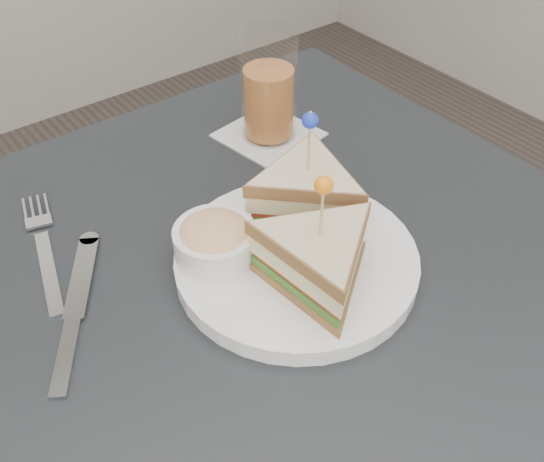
{
  "coord_description": "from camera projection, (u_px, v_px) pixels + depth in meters",
  "views": [
    {
      "loc": [
        -0.28,
        -0.37,
        1.23
      ],
      "look_at": [
        0.01,
        0.01,
        0.8
      ],
      "focal_mm": 40.0,
      "sensor_mm": 36.0,
      "label": 1
    }
  ],
  "objects": [
    {
      "name": "drink_set",
      "position": [
        269.0,
        93.0,
        0.82
      ],
      "size": [
        0.14,
        0.14,
        0.15
      ],
      "rotation": [
        0.0,
        0.0,
        0.16
      ],
      "color": "silver",
      "rests_on": "table"
    },
    {
      "name": "plate_meal",
      "position": [
        299.0,
        233.0,
        0.65
      ],
      "size": [
        0.3,
        0.3,
        0.16
      ],
      "rotation": [
        0.0,
        0.0,
        0.1
      ],
      "color": "white",
      "rests_on": "table"
    },
    {
      "name": "cutlery_fork",
      "position": [
        43.0,
        245.0,
        0.69
      ],
      "size": [
        0.08,
        0.21,
        0.01
      ],
      "rotation": [
        0.0,
        0.0,
        -0.26
      ],
      "color": "white",
      "rests_on": "table"
    },
    {
      "name": "table",
      "position": [
        270.0,
        318.0,
        0.71
      ],
      "size": [
        0.8,
        0.8,
        0.75
      ],
      "color": "black",
      "rests_on": "ground"
    },
    {
      "name": "cutlery_knife",
      "position": [
        75.0,
        313.0,
        0.62
      ],
      "size": [
        0.14,
        0.2,
        0.01
      ],
      "rotation": [
        0.0,
        0.0,
        -0.57
      ],
      "color": "#B5BBC0",
      "rests_on": "table"
    }
  ]
}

